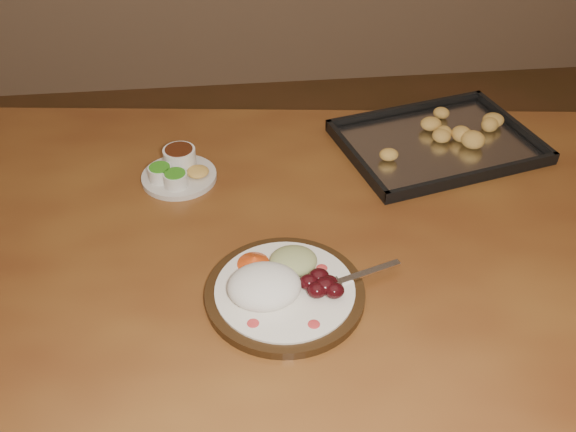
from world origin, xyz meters
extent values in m
plane|color=brown|center=(0.00, 0.00, 0.00)|extent=(4.00, 4.00, 0.00)
cube|color=brown|center=(0.01, -0.06, 0.73)|extent=(1.60, 1.08, 0.04)
cylinder|color=#4A2E16|center=(-0.62, 0.41, 0.35)|extent=(0.07, 0.07, 0.71)
cylinder|color=#4A2E16|center=(0.73, 0.24, 0.35)|extent=(0.07, 0.07, 0.71)
cylinder|color=black|center=(0.00, -0.23, 0.76)|extent=(0.27, 0.27, 0.02)
cylinder|color=white|center=(0.00, -0.23, 0.77)|extent=(0.23, 0.23, 0.01)
ellipsoid|color=red|center=(-0.06, -0.31, 0.77)|extent=(0.02, 0.02, 0.00)
ellipsoid|color=red|center=(0.04, -0.32, 0.77)|extent=(0.02, 0.02, 0.00)
ellipsoid|color=red|center=(0.07, -0.19, 0.77)|extent=(0.02, 0.02, 0.00)
ellipsoid|color=red|center=(-0.08, -0.22, 0.77)|extent=(0.02, 0.02, 0.00)
ellipsoid|color=white|center=(-0.03, -0.24, 0.78)|extent=(0.13, 0.11, 0.06)
ellipsoid|color=#430910|center=(0.05, -0.26, 0.78)|extent=(0.03, 0.03, 0.03)
ellipsoid|color=#430910|center=(0.07, -0.24, 0.78)|extent=(0.03, 0.03, 0.03)
ellipsoid|color=#430910|center=(0.06, -0.23, 0.78)|extent=(0.03, 0.03, 0.03)
ellipsoid|color=#430910|center=(0.08, -0.26, 0.78)|extent=(0.03, 0.03, 0.03)
ellipsoid|color=#430910|center=(0.04, -0.24, 0.78)|extent=(0.03, 0.03, 0.03)
ellipsoid|color=#430910|center=(0.07, -0.25, 0.78)|extent=(0.03, 0.03, 0.03)
ellipsoid|color=tan|center=(0.02, -0.18, 0.78)|extent=(0.09, 0.08, 0.03)
cone|color=#D34213|center=(-0.04, -0.17, 0.78)|extent=(0.08, 0.08, 0.03)
cube|color=white|center=(0.14, -0.21, 0.77)|extent=(0.13, 0.05, 0.00)
cube|color=white|center=(0.08, -0.24, 0.77)|extent=(0.04, 0.03, 0.00)
cylinder|color=white|center=(0.06, -0.25, 0.77)|extent=(0.03, 0.01, 0.00)
cylinder|color=white|center=(0.06, -0.25, 0.77)|extent=(0.03, 0.01, 0.00)
cylinder|color=white|center=(0.06, -0.24, 0.77)|extent=(0.03, 0.01, 0.00)
cylinder|color=white|center=(0.05, -0.24, 0.77)|extent=(0.03, 0.01, 0.00)
cylinder|color=beige|center=(-0.18, 0.13, 0.76)|extent=(0.16, 0.16, 0.01)
cylinder|color=silver|center=(-0.22, 0.11, 0.78)|extent=(0.05, 0.05, 0.03)
cylinder|color=#348F1C|center=(-0.22, 0.11, 0.79)|extent=(0.04, 0.04, 0.00)
cylinder|color=silver|center=(-0.19, 0.09, 0.78)|extent=(0.05, 0.05, 0.03)
cylinder|color=#348F1C|center=(-0.19, 0.09, 0.79)|extent=(0.04, 0.04, 0.00)
cylinder|color=white|center=(-0.18, 0.16, 0.78)|extent=(0.07, 0.07, 0.04)
cylinder|color=#3E190B|center=(-0.18, 0.16, 0.80)|extent=(0.06, 0.06, 0.00)
ellipsoid|color=gold|center=(-0.14, 0.12, 0.77)|extent=(0.05, 0.05, 0.02)
cube|color=black|center=(0.39, 0.19, 0.75)|extent=(0.47, 0.39, 0.01)
cube|color=black|center=(0.35, 0.33, 0.77)|extent=(0.40, 0.11, 0.02)
cube|color=black|center=(0.42, 0.05, 0.77)|extent=(0.40, 0.11, 0.02)
cube|color=black|center=(0.58, 0.24, 0.77)|extent=(0.08, 0.30, 0.02)
cube|color=black|center=(0.19, 0.14, 0.77)|extent=(0.08, 0.30, 0.02)
cube|color=silver|center=(0.39, 0.19, 0.76)|extent=(0.44, 0.36, 0.00)
ellipsoid|color=gold|center=(0.44, 0.20, 0.78)|extent=(0.05, 0.04, 0.03)
ellipsoid|color=gold|center=(0.46, 0.25, 0.78)|extent=(0.06, 0.06, 0.03)
ellipsoid|color=gold|center=(0.38, 0.28, 0.78)|extent=(0.05, 0.05, 0.03)
ellipsoid|color=gold|center=(0.32, 0.22, 0.78)|extent=(0.06, 0.06, 0.03)
ellipsoid|color=gold|center=(0.30, 0.19, 0.78)|extent=(0.06, 0.06, 0.03)
ellipsoid|color=gold|center=(0.34, 0.16, 0.78)|extent=(0.06, 0.06, 0.03)
ellipsoid|color=gold|center=(0.35, 0.12, 0.78)|extent=(0.06, 0.06, 0.03)
ellipsoid|color=gold|center=(0.42, 0.10, 0.78)|extent=(0.05, 0.05, 0.03)
ellipsoid|color=gold|center=(0.49, 0.18, 0.78)|extent=(0.06, 0.06, 0.03)
camera|label=1|loc=(-0.07, -0.98, 1.53)|focal=40.00mm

